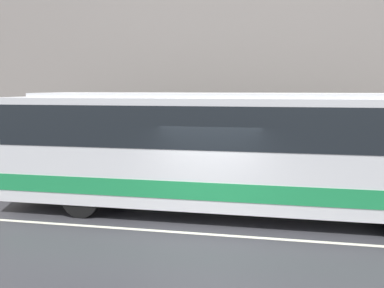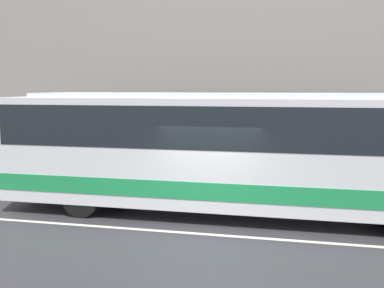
{
  "view_description": "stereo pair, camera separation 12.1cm",
  "coord_description": "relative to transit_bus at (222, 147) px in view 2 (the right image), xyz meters",
  "views": [
    {
      "loc": [
        1.63,
        -9.58,
        3.43
      ],
      "look_at": [
        -0.7,
        1.78,
        1.9
      ],
      "focal_mm": 40.0,
      "sensor_mm": 36.0,
      "label": 1
    },
    {
      "loc": [
        1.75,
        -9.56,
        3.43
      ],
      "look_at": [
        -0.7,
        1.78,
        1.9
      ],
      "focal_mm": 40.0,
      "sensor_mm": 36.0,
      "label": 2
    }
  ],
  "objects": [
    {
      "name": "building_facade",
      "position": [
        -0.13,
        4.98,
        2.7
      ],
      "size": [
        60.0,
        0.35,
        9.45
      ],
      "color": "gray",
      "rests_on": "ground_plane"
    },
    {
      "name": "sidewalk",
      "position": [
        -0.13,
        3.53,
        -1.78
      ],
      "size": [
        60.0,
        2.62,
        0.15
      ],
      "color": "gray",
      "rests_on": "ground_plane"
    },
    {
      "name": "ground_plane",
      "position": [
        -0.13,
        -1.78,
        -1.85
      ],
      "size": [
        60.0,
        60.0,
        0.0
      ],
      "primitive_type": "plane",
      "color": "#333338"
    },
    {
      "name": "lane_stripe",
      "position": [
        -0.13,
        -1.78,
        -1.85
      ],
      "size": [
        54.0,
        0.14,
        0.01
      ],
      "color": "beige",
      "rests_on": "ground_plane"
    },
    {
      "name": "transit_bus",
      "position": [
        0.0,
        0.0,
        0.0
      ],
      "size": [
        12.04,
        2.55,
        3.29
      ],
      "color": "silver",
      "rests_on": "ground_plane"
    }
  ]
}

